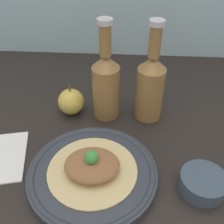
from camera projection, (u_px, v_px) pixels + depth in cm
name	position (u px, v px, depth cm)	size (l,w,h in cm)	color
ground_plane	(108.00, 162.00, 61.14)	(180.00, 110.00, 4.00)	black
plate	(93.00, 173.00, 54.75)	(27.07, 27.07, 2.31)	#2D333D
plated_food	(92.00, 166.00, 53.40)	(18.65, 18.65, 5.53)	#D6BC7F
cider_bottle_left	(106.00, 83.00, 66.17)	(7.07, 7.07, 26.06)	olive
cider_bottle_right	(150.00, 85.00, 65.60)	(7.07, 7.07, 26.06)	olive
apple	(71.00, 102.00, 70.52)	(7.06, 7.06, 8.41)	gold
dipping_bowl	(203.00, 183.00, 52.15)	(9.34, 9.34, 3.49)	#384756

